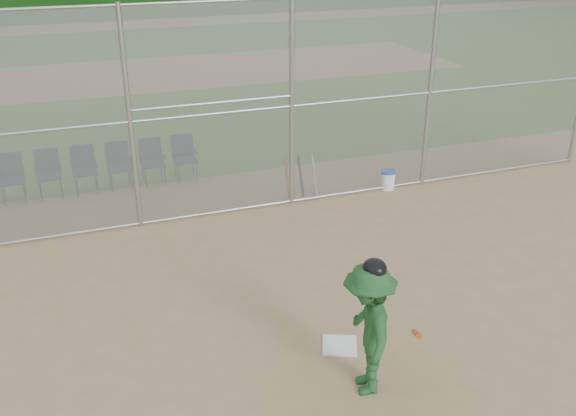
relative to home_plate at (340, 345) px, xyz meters
name	(u,v)px	position (x,y,z in m)	size (l,w,h in m)	color
ground	(355,359)	(0.07, -0.33, -0.01)	(100.00, 100.00, 0.00)	tan
grass_strip	(143,74)	(0.07, 17.67, 0.00)	(100.00, 100.00, 0.00)	#2B5F1C
dirt_patch_far	(143,74)	(0.07, 17.67, 0.00)	(24.00, 24.00, 0.00)	#A5805C
backstop_fence	(241,107)	(0.07, 4.67, 2.06)	(16.09, 0.09, 4.00)	gray
home_plate	(340,345)	(0.00, 0.00, 0.00)	(0.45, 0.45, 0.02)	white
batter_at_plate	(368,328)	(-0.06, -0.86, 0.85)	(1.06, 1.36, 1.77)	#205126
water_cooler	(388,179)	(3.25, 4.69, 0.19)	(0.32, 0.32, 0.40)	white
spare_bats	(301,176)	(1.40, 5.03, 0.40)	(0.66, 0.38, 0.82)	#D84C14
chair_1	(12,179)	(-4.14, 6.69, 0.47)	(0.54, 0.52, 0.96)	#101C3E
chair_2	(49,175)	(-3.44, 6.69, 0.47)	(0.54, 0.52, 0.96)	#101C3E
chair_3	(85,171)	(-2.74, 6.69, 0.47)	(0.54, 0.52, 0.96)	#101C3E
chair_4	(119,166)	(-2.04, 6.69, 0.47)	(0.54, 0.52, 0.96)	#101C3E
chair_5	(153,162)	(-1.34, 6.69, 0.47)	(0.54, 0.52, 0.96)	#101C3E
chair_6	(185,159)	(-0.64, 6.69, 0.47)	(0.54, 0.52, 0.96)	#101C3E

